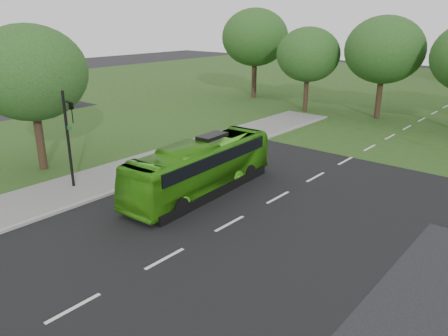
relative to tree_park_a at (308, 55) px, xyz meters
name	(u,v)px	position (x,y,z in m)	size (l,w,h in m)	color
ground	(200,240)	(10.27, -26.52, -5.52)	(160.00, 160.00, 0.00)	black
street_surfaces	(389,134)	(9.89, -3.77, -5.49)	(120.00, 120.00, 0.15)	black
tree_park_a	(308,55)	(0.00, 0.00, 0.00)	(6.12, 6.12, 8.13)	black
tree_park_b	(384,50)	(6.80, 1.45, 0.67)	(6.99, 6.99, 9.17)	black
tree_park_f	(255,37)	(-8.61, 3.03, 1.27)	(7.47, 7.47, 9.97)	black
tree_side_near	(30,73)	(-3.46, -26.03, 0.36)	(6.52, 6.52, 8.66)	black
bus	(201,167)	(6.60, -22.45, -4.13)	(2.34, 9.99, 2.78)	#3C9915
traffic_light	(69,133)	(1.04, -26.63, -2.36)	(0.86, 0.23, 5.38)	black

